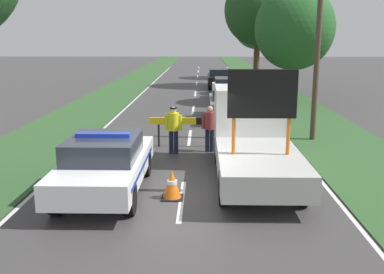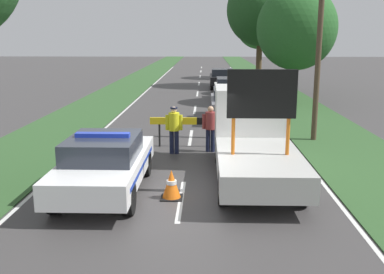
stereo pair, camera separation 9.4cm
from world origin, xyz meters
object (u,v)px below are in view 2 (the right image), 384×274
(queued_car_van_white, at_px, (231,89))
(utility_pole, at_px, (319,38))
(roadside_tree_near_left, at_px, (259,24))
(roadside_tree_mid_right, at_px, (297,28))
(traffic_cone_near_police, at_px, (255,133))
(queued_car_sedan_black, at_px, (222,78))
(queued_car_suv_grey, at_px, (230,103))
(road_barrier, at_px, (197,123))
(roadside_tree_near_right, at_px, (295,30))
(traffic_cone_centre_front, at_px, (171,184))
(police_car, at_px, (105,163))
(pedestrian_civilian, at_px, (210,125))
(work_truck, at_px, (253,135))
(police_officer, at_px, (174,126))
(roadside_tree_far_left, at_px, (261,10))

(queued_car_van_white, bearing_deg, utility_pole, 103.74)
(roadside_tree_near_left, distance_m, roadside_tree_mid_right, 16.26)
(utility_pole, bearing_deg, traffic_cone_near_police, 179.59)
(queued_car_sedan_black, bearing_deg, queued_car_suv_grey, 89.67)
(road_barrier, distance_m, roadside_tree_near_right, 16.57)
(road_barrier, height_order, roadside_tree_mid_right, roadside_tree_mid_right)
(traffic_cone_centre_front, xyz_separation_m, roadside_tree_near_right, (6.66, 20.25, 3.88))
(police_car, bearing_deg, pedestrian_civilian, 52.07)
(traffic_cone_centre_front, bearing_deg, road_barrier, 84.54)
(roadside_tree_near_left, height_order, utility_pole, utility_pole)
(queued_car_sedan_black, bearing_deg, work_truck, 90.24)
(roadside_tree_near_left, bearing_deg, utility_pole, -91.74)
(utility_pole, bearing_deg, roadside_tree_near_left, 88.26)
(work_truck, height_order, roadside_tree_near_right, roadside_tree_near_right)
(police_officer, bearing_deg, traffic_cone_near_police, -126.50)
(queued_car_sedan_black, xyz_separation_m, utility_pole, (2.84, -17.63, 3.00))
(road_barrier, xyz_separation_m, police_officer, (-0.73, -0.98, 0.07))
(traffic_cone_near_police, height_order, roadside_tree_far_left, roadside_tree_far_left)
(traffic_cone_centre_front, distance_m, queued_car_van_white, 17.06)
(queued_car_suv_grey, height_order, roadside_tree_far_left, roadside_tree_far_left)
(police_officer, distance_m, pedestrian_civilian, 1.24)
(police_officer, height_order, pedestrian_civilian, police_officer)
(roadside_tree_mid_right, xyz_separation_m, utility_pole, (-1.02, -9.52, -0.51))
(roadside_tree_near_left, distance_m, roadside_tree_far_left, 7.28)
(queued_car_sedan_black, bearing_deg, roadside_tree_mid_right, 115.47)
(road_barrier, height_order, traffic_cone_centre_front, road_barrier)
(traffic_cone_centre_front, height_order, roadside_tree_near_right, roadside_tree_near_right)
(queued_car_van_white, bearing_deg, roadside_tree_mid_right, 164.84)
(police_car, relative_size, traffic_cone_centre_front, 6.60)
(work_truck, height_order, pedestrian_civilian, work_truck)
(work_truck, bearing_deg, roadside_tree_mid_right, -107.45)
(police_officer, height_order, traffic_cone_near_police, police_officer)
(work_truck, bearing_deg, traffic_cone_near_police, -99.18)
(queued_car_suv_grey, distance_m, roadside_tree_far_left, 15.41)
(road_barrier, bearing_deg, traffic_cone_centre_front, -94.02)
(police_officer, bearing_deg, queued_car_suv_grey, -92.01)
(queued_car_van_white, xyz_separation_m, roadside_tree_near_right, (4.34, 3.35, 3.49))
(police_officer, distance_m, roadside_tree_near_left, 28.81)
(utility_pole, bearing_deg, pedestrian_civilian, -154.72)
(police_officer, xyz_separation_m, traffic_cone_centre_front, (0.23, -4.26, -0.59))
(traffic_cone_near_police, bearing_deg, police_car, -125.67)
(road_barrier, distance_m, traffic_cone_centre_front, 5.29)
(pedestrian_civilian, height_order, roadside_tree_mid_right, roadside_tree_mid_right)
(police_car, height_order, queued_car_suv_grey, police_car)
(traffic_cone_near_police, distance_m, queued_car_suv_grey, 4.38)
(police_car, bearing_deg, queued_car_suv_grey, 64.99)
(work_truck, bearing_deg, roadside_tree_near_left, -98.89)
(police_car, bearing_deg, police_officer, 64.07)
(traffic_cone_centre_front, relative_size, queued_car_sedan_black, 0.17)
(police_officer, xyz_separation_m, queued_car_suv_grey, (2.20, 6.45, -0.17))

